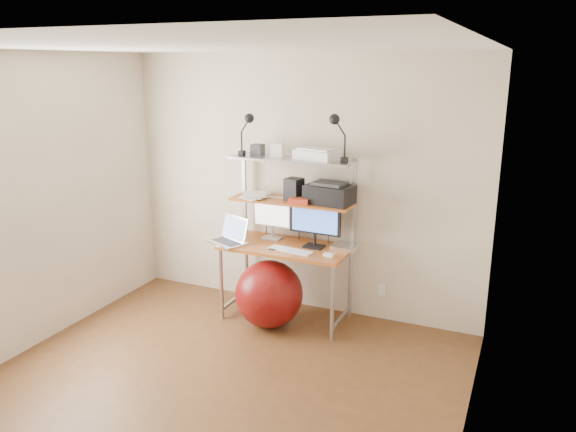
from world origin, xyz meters
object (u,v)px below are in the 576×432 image
object	(u,v)px
laptop	(231,237)
exercise_ball	(269,294)
printer	(330,193)
monitor_black	(315,221)
monitor_silver	(273,215)

from	to	relation	value
laptop	exercise_ball	distance (m)	0.66
laptop	printer	size ratio (longest dim) A/B	0.98
monitor_black	printer	xyz separation A→B (m)	(0.11, 0.07, 0.25)
monitor_silver	laptop	distance (m)	0.46
monitor_silver	printer	xyz separation A→B (m)	(0.58, -0.00, 0.27)
laptop	exercise_ball	size ratio (longest dim) A/B	0.70
monitor_silver	laptop	bearing A→B (deg)	-137.76
laptop	printer	world-z (taller)	printer
monitor_black	exercise_ball	bearing A→B (deg)	-136.80
monitor_silver	exercise_ball	distance (m)	0.77
exercise_ball	monitor_silver	bearing A→B (deg)	109.84
laptop	monitor_silver	bearing A→B (deg)	66.55
printer	monitor_black	bearing A→B (deg)	-139.72
monitor_silver	monitor_black	bearing A→B (deg)	-9.23
printer	laptop	bearing A→B (deg)	-155.80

